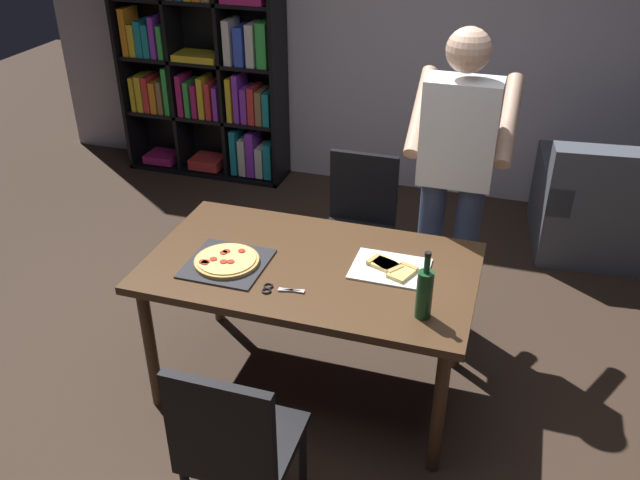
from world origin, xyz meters
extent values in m
plane|color=#38281E|center=(0.00, 0.00, 0.00)|extent=(12.00, 12.00, 0.00)
cube|color=#BCB7C6|center=(0.00, 2.60, 1.40)|extent=(6.40, 0.10, 2.80)
cube|color=#4C331E|center=(0.00, 0.00, 0.73)|extent=(1.57, 0.91, 0.04)
cylinder|color=#4C331E|center=(-0.71, -0.37, 0.35)|extent=(0.06, 0.06, 0.71)
cylinder|color=#4C331E|center=(0.71, -0.37, 0.35)|extent=(0.06, 0.06, 0.71)
cylinder|color=#4C331E|center=(-0.71, 0.37, 0.35)|extent=(0.06, 0.06, 0.71)
cylinder|color=#4C331E|center=(0.71, 0.37, 0.35)|extent=(0.06, 0.06, 0.71)
cube|color=black|center=(0.00, -0.85, 0.43)|extent=(0.42, 0.42, 0.04)
cube|color=black|center=(0.00, -1.04, 0.68)|extent=(0.42, 0.04, 0.45)
cylinder|color=black|center=(0.18, -0.67, 0.21)|extent=(0.04, 0.04, 0.41)
cylinder|color=black|center=(-0.18, -0.67, 0.21)|extent=(0.04, 0.04, 0.41)
cube|color=black|center=(0.00, 0.85, 0.43)|extent=(0.42, 0.42, 0.04)
cube|color=black|center=(0.00, 1.04, 0.68)|extent=(0.42, 0.04, 0.45)
cylinder|color=black|center=(-0.18, 0.67, 0.21)|extent=(0.04, 0.04, 0.41)
cylinder|color=black|center=(0.18, 0.67, 0.21)|extent=(0.04, 0.04, 0.41)
cylinder|color=black|center=(-0.18, 1.03, 0.21)|extent=(0.04, 0.04, 0.41)
cylinder|color=black|center=(0.18, 1.03, 0.21)|extent=(0.04, 0.04, 0.41)
cube|color=#4C515B|center=(1.13, 1.97, 0.50)|extent=(0.25, 0.86, 0.20)
cube|color=black|center=(-2.40, 2.35, 0.97)|extent=(0.03, 0.35, 1.95)
cube|color=black|center=(-1.03, 2.35, 0.97)|extent=(0.03, 0.35, 1.95)
cube|color=black|center=(-1.72, 2.35, 0.01)|extent=(1.40, 0.35, 0.03)
cube|color=black|center=(-1.72, 2.51, 0.97)|extent=(1.40, 0.03, 1.95)
cube|color=black|center=(-1.72, 2.35, 0.50)|extent=(1.34, 0.29, 0.03)
cube|color=black|center=(-1.72, 2.35, 0.97)|extent=(1.34, 0.29, 0.03)
cube|color=black|center=(-1.72, 2.35, 1.45)|extent=(1.34, 0.29, 0.03)
cube|color=black|center=(-1.94, 2.35, 0.97)|extent=(0.03, 0.29, 1.89)
cube|color=black|center=(-1.50, 2.35, 0.97)|extent=(0.03, 0.29, 1.89)
cube|color=#B21E66|center=(-2.17, 2.33, 0.08)|extent=(0.28, 0.25, 0.07)
cube|color=red|center=(-1.72, 2.33, 0.09)|extent=(0.27, 0.25, 0.09)
cube|color=teal|center=(-1.43, 2.33, 0.24)|extent=(0.05, 0.22, 0.39)
cube|color=silver|center=(-1.35, 2.33, 0.20)|extent=(0.06, 0.22, 0.32)
cube|color=purple|center=(-1.27, 2.33, 0.24)|extent=(0.07, 0.22, 0.39)
cube|color=silver|center=(-1.19, 2.33, 0.18)|extent=(0.06, 0.22, 0.26)
cube|color=teal|center=(-1.12, 2.33, 0.20)|extent=(0.06, 0.22, 0.30)
cube|color=yellow|center=(-2.33, 2.33, 0.66)|extent=(0.04, 0.22, 0.29)
cube|color=yellow|center=(-2.26, 2.33, 0.67)|extent=(0.05, 0.22, 0.31)
cube|color=red|center=(-2.20, 2.33, 0.67)|extent=(0.05, 0.22, 0.31)
cube|color=orange|center=(-2.13, 2.33, 0.65)|extent=(0.05, 0.22, 0.27)
cube|color=olive|center=(-2.07, 2.33, 0.66)|extent=(0.04, 0.22, 0.28)
cube|color=green|center=(-2.00, 2.33, 0.72)|extent=(0.04, 0.22, 0.40)
cube|color=#B21E66|center=(-1.88, 2.33, 0.69)|extent=(0.05, 0.22, 0.35)
cube|color=green|center=(-1.82, 2.33, 0.67)|extent=(0.04, 0.22, 0.30)
cube|color=#B21E66|center=(-1.75, 2.33, 0.66)|extent=(0.04, 0.22, 0.28)
cube|color=yellow|center=(-1.69, 2.33, 0.69)|extent=(0.05, 0.22, 0.34)
cube|color=red|center=(-1.62, 2.33, 0.67)|extent=(0.04, 0.22, 0.31)
cube|color=purple|center=(-1.56, 2.33, 0.66)|extent=(0.04, 0.22, 0.28)
cube|color=yellow|center=(-1.43, 2.33, 0.70)|extent=(0.04, 0.22, 0.36)
cube|color=purple|center=(-1.37, 2.33, 0.72)|extent=(0.04, 0.22, 0.40)
cube|color=purple|center=(-1.30, 2.33, 0.66)|extent=(0.05, 0.22, 0.29)
cube|color=red|center=(-1.24, 2.33, 0.67)|extent=(0.05, 0.22, 0.30)
cube|color=olive|center=(-1.18, 2.33, 0.66)|extent=(0.05, 0.22, 0.28)
cube|color=teal|center=(-1.11, 2.33, 0.65)|extent=(0.06, 0.22, 0.27)
cube|color=orange|center=(-2.33, 2.33, 1.18)|extent=(0.05, 0.22, 0.38)
cube|color=yellow|center=(-2.26, 2.33, 1.12)|extent=(0.05, 0.22, 0.26)
cube|color=teal|center=(-2.20, 2.33, 1.14)|extent=(0.06, 0.22, 0.29)
cube|color=teal|center=(-2.13, 2.33, 1.12)|extent=(0.05, 0.22, 0.27)
cube|color=purple|center=(-2.07, 2.33, 1.16)|extent=(0.04, 0.22, 0.33)
cube|color=green|center=(-2.00, 2.33, 1.12)|extent=(0.04, 0.22, 0.27)
cube|color=yellow|center=(-1.72, 2.33, 1.02)|extent=(0.38, 0.25, 0.05)
cube|color=silver|center=(-1.42, 2.33, 1.16)|extent=(0.06, 0.22, 0.35)
cube|color=blue|center=(-1.32, 2.33, 1.14)|extent=(0.07, 0.22, 0.30)
cube|color=silver|center=(-1.22, 2.33, 1.15)|extent=(0.07, 0.22, 0.33)
cube|color=green|center=(-1.13, 2.33, 1.16)|extent=(0.08, 0.22, 0.35)
cylinder|color=#38476B|center=(0.67, 0.70, 0.47)|extent=(0.14, 0.14, 0.95)
cylinder|color=#38476B|center=(0.47, 0.70, 0.47)|extent=(0.14, 0.14, 0.95)
cube|color=white|center=(0.57, 0.70, 1.23)|extent=(0.38, 0.22, 0.55)
sphere|color=#E0B293|center=(0.57, 0.70, 1.64)|extent=(0.22, 0.22, 0.22)
cylinder|color=#E0B293|center=(0.80, 0.88, 1.25)|extent=(0.09, 0.50, 0.39)
cylinder|color=#E0B293|center=(0.34, 0.88, 1.25)|extent=(0.09, 0.50, 0.39)
cube|color=#2D2D33|center=(-0.38, -0.12, 0.76)|extent=(0.37, 0.37, 0.01)
cylinder|color=tan|center=(-0.38, -0.12, 0.77)|extent=(0.31, 0.31, 0.02)
cylinder|color=#EACC6B|center=(-0.38, -0.12, 0.78)|extent=(0.28, 0.28, 0.01)
cylinder|color=#B22819|center=(-0.48, -0.19, 0.79)|extent=(0.04, 0.04, 0.00)
cylinder|color=#B22819|center=(-0.34, -0.04, 0.79)|extent=(0.04, 0.04, 0.00)
cylinder|color=#B22819|center=(-0.46, -0.18, 0.79)|extent=(0.04, 0.04, 0.00)
cylinder|color=#B22819|center=(-0.42, -0.08, 0.79)|extent=(0.04, 0.04, 0.00)
cylinder|color=#B22819|center=(-0.41, -0.07, 0.79)|extent=(0.04, 0.04, 0.00)
cylinder|color=#B22819|center=(-0.46, -0.19, 0.79)|extent=(0.04, 0.04, 0.00)
cylinder|color=#B22819|center=(-0.44, -0.15, 0.79)|extent=(0.04, 0.04, 0.00)
cylinder|color=#B22819|center=(-0.38, -0.16, 0.79)|extent=(0.04, 0.04, 0.00)
cylinder|color=#B22819|center=(-0.35, -0.15, 0.79)|extent=(0.04, 0.04, 0.00)
cube|color=white|center=(0.37, 0.07, 0.76)|extent=(0.36, 0.28, 0.01)
cube|color=#EACC6B|center=(0.35, 0.07, 0.77)|extent=(0.17, 0.15, 0.02)
cube|color=tan|center=(0.40, 0.04, 0.77)|extent=(0.07, 0.09, 0.02)
cube|color=#EACC6B|center=(0.34, 0.07, 0.77)|extent=(0.16, 0.13, 0.02)
cube|color=tan|center=(0.28, 0.10, 0.77)|extent=(0.05, 0.09, 0.02)
cube|color=#EACC6B|center=(0.44, 0.03, 0.77)|extent=(0.13, 0.16, 0.02)
cube|color=tan|center=(0.46, 0.08, 0.77)|extent=(0.09, 0.06, 0.02)
cylinder|color=#194723|center=(0.58, -0.25, 0.86)|extent=(0.07, 0.07, 0.22)
cylinder|color=#194723|center=(0.58, -0.25, 1.01)|extent=(0.03, 0.03, 0.08)
cylinder|color=black|center=(0.58, -0.25, 1.06)|extent=(0.03, 0.03, 0.02)
cube|color=silver|center=(-0.01, -0.25, 0.76)|extent=(0.12, 0.04, 0.01)
cube|color=silver|center=(-0.01, -0.25, 0.76)|extent=(0.12, 0.02, 0.01)
torus|color=black|center=(-0.12, -0.24, 0.76)|extent=(0.05, 0.05, 0.01)
torus|color=black|center=(-0.12, -0.28, 0.76)|extent=(0.05, 0.05, 0.01)
camera|label=1|loc=(0.85, -2.57, 2.46)|focal=37.60mm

